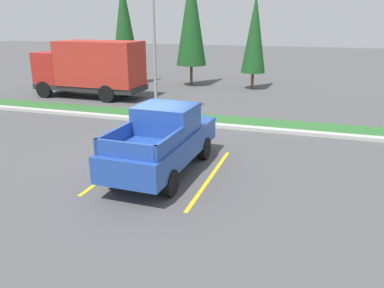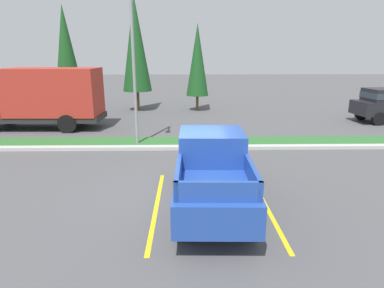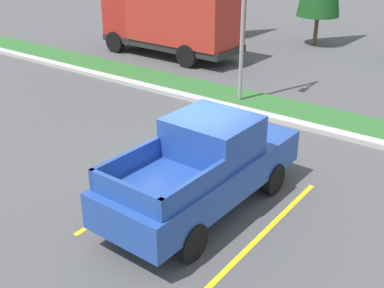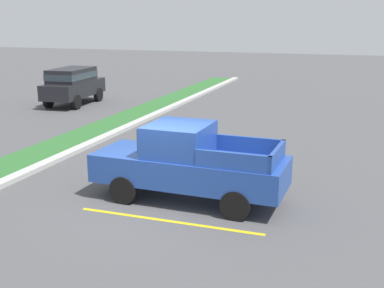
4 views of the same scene
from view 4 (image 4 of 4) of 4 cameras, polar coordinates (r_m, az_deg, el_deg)
ground_plane at (r=12.91m, az=-4.21°, el=-7.38°), size 120.00×120.00×0.00m
parking_line_near at (r=12.03m, az=-2.80°, el=-9.03°), size 0.12×4.80×0.01m
parking_line_far at (r=14.75m, az=1.75°, el=-4.50°), size 0.12×4.80×0.01m
curb_strip at (r=15.48m, az=-21.50°, el=-4.34°), size 56.00×0.40×0.15m
pickup_truck_main at (r=13.05m, az=-0.50°, el=-2.26°), size 2.09×5.28×2.10m
suv_distant at (r=28.75m, az=-13.84°, el=6.96°), size 4.74×2.25×2.10m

